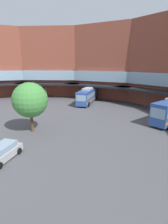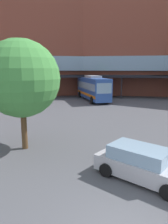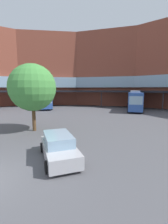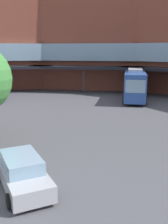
% 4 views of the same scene
% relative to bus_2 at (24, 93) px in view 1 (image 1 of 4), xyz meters
% --- Properties ---
extents(station_building, '(84.17, 47.22, 18.84)m').
position_rel_bus_2_xyz_m(station_building, '(27.40, 12.66, 7.04)').
color(station_building, brown).
rests_on(station_building, ground).
extents(bus_2, '(12.56, 4.89, 3.81)m').
position_rel_bus_2_xyz_m(bus_2, '(0.00, 0.00, 0.00)').
color(bus_2, red).
rests_on(bus_2, ground).
extents(bus_3, '(9.58, 9.15, 3.64)m').
position_rel_bus_2_xyz_m(bus_3, '(9.90, 13.09, -0.09)').
color(bus_3, '#2D519E').
rests_on(bus_3, ground).
extents(parked_car, '(4.47, 4.28, 1.53)m').
position_rel_bus_2_xyz_m(parked_car, '(29.08, -6.55, -1.19)').
color(parked_car, '#B7B7BC').
rests_on(parked_car, ground).
extents(plaza_tree, '(4.74, 4.74, 6.84)m').
position_rel_bus_2_xyz_m(plaza_tree, '(22.74, -2.43, 2.54)').
color(plaza_tree, brown).
rests_on(plaza_tree, ground).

